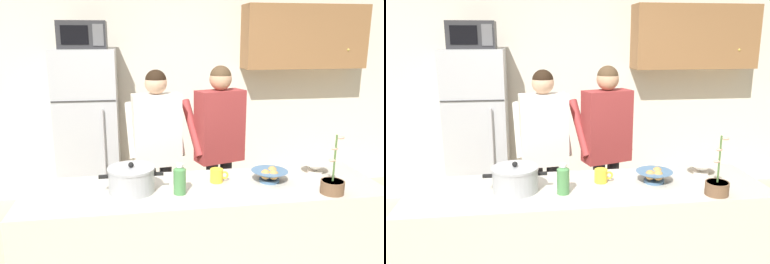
# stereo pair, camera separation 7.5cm
# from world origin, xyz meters

# --- Properties ---
(back_wall_unit) EXTENTS (6.00, 0.48, 2.60)m
(back_wall_unit) POSITION_xyz_m (0.26, 2.26, 1.40)
(back_wall_unit) COLOR silver
(back_wall_unit) RESTS_ON ground
(kitchen_island) EXTENTS (2.41, 0.68, 0.92)m
(kitchen_island) POSITION_xyz_m (0.00, 0.00, 0.46)
(kitchen_island) COLOR beige
(kitchen_island) RESTS_ON ground
(refrigerator) EXTENTS (0.64, 0.68, 1.79)m
(refrigerator) POSITION_xyz_m (-0.93, 1.85, 0.89)
(refrigerator) COLOR #B7BABF
(refrigerator) RESTS_ON ground
(microwave) EXTENTS (0.48, 0.37, 0.28)m
(microwave) POSITION_xyz_m (-0.93, 1.83, 1.93)
(microwave) COLOR #2D2D30
(microwave) RESTS_ON refrigerator
(person_near_pot) EXTENTS (0.53, 0.45, 1.64)m
(person_near_pot) POSITION_xyz_m (-0.26, 0.92, 1.02)
(person_near_pot) COLOR black
(person_near_pot) RESTS_ON ground
(person_by_sink) EXTENTS (0.59, 0.53, 1.67)m
(person_by_sink) POSITION_xyz_m (0.30, 0.89, 1.04)
(person_by_sink) COLOR black
(person_by_sink) RESTS_ON ground
(cooking_pot) EXTENTS (0.42, 0.31, 0.20)m
(cooking_pot) POSITION_xyz_m (-0.49, -0.00, 1.00)
(cooking_pot) COLOR #ADAFB5
(cooking_pot) RESTS_ON kitchen_island
(coffee_mug) EXTENTS (0.13, 0.09, 0.10)m
(coffee_mug) POSITION_xyz_m (0.10, 0.08, 0.97)
(coffee_mug) COLOR yellow
(coffee_mug) RESTS_ON kitchen_island
(bread_bowl) EXTENTS (0.26, 0.26, 0.10)m
(bread_bowl) POSITION_xyz_m (0.46, 0.03, 0.97)
(bread_bowl) COLOR #4C7299
(bread_bowl) RESTS_ON kitchen_island
(empty_bowl) EXTENTS (0.20, 0.20, 0.08)m
(empty_bowl) POSITION_xyz_m (0.86, 0.14, 0.97)
(empty_bowl) COLOR white
(empty_bowl) RESTS_ON kitchen_island
(bottle_near_edge) EXTENTS (0.08, 0.08, 0.20)m
(bottle_near_edge) POSITION_xyz_m (-0.18, -0.09, 1.02)
(bottle_near_edge) COLOR #4C8C4C
(bottle_near_edge) RESTS_ON kitchen_island
(potted_orchid) EXTENTS (0.15, 0.15, 0.39)m
(potted_orchid) POSITION_xyz_m (0.79, -0.24, 0.98)
(potted_orchid) COLOR brown
(potted_orchid) RESTS_ON kitchen_island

